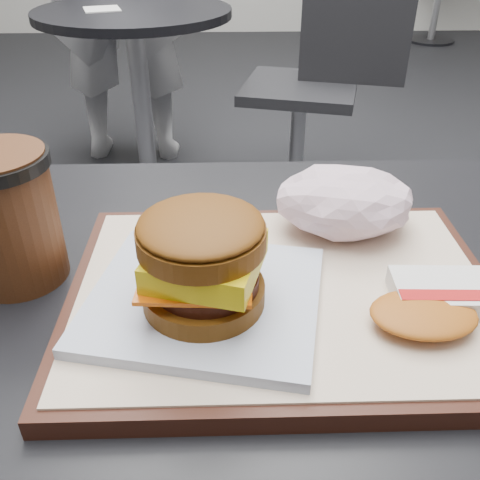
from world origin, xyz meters
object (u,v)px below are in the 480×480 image
neighbor_table (138,66)px  neighbor_chair (319,75)px  serving_tray (283,295)px  hash_brown (437,302)px  customer_table (257,429)px  crumpled_wrapper (345,201)px  coffee_cup (6,213)px  breakfast_sandwich (203,270)px

neighbor_table → neighbor_chair: size_ratio=0.85×
serving_tray → neighbor_chair: neighbor_chair is taller
neighbor_table → neighbor_chair: 0.68m
serving_tray → hash_brown: hash_brown is taller
customer_table → neighbor_table: bearing=102.0°
neighbor_table → neighbor_chair: neighbor_chair is taller
serving_tray → neighbor_table: bearing=102.6°
hash_brown → neighbor_table: (-0.49, 1.70, -0.25)m
serving_tray → crumpled_wrapper: crumpled_wrapper is taller
customer_table → coffee_cup: 0.35m
serving_tray → crumpled_wrapper: 0.13m
coffee_cup → neighbor_chair: coffee_cup is taller
serving_tray → neighbor_table: (-0.37, 1.66, -0.23)m
customer_table → coffee_cup: bearing=169.3°
crumpled_wrapper → neighbor_chair: neighbor_chair is taller
crumpled_wrapper → neighbor_table: 1.64m
coffee_cup → crumpled_wrapper: bearing=8.4°
crumpled_wrapper → neighbor_table: size_ratio=0.19×
customer_table → breakfast_sandwich: (-0.05, -0.04, 0.24)m
serving_tray → neighbor_chair: size_ratio=0.43×
serving_tray → breakfast_sandwich: (-0.07, -0.03, 0.05)m
breakfast_sandwich → neighbor_chair: 1.76m
neighbor_chair → breakfast_sandwich: bearing=-102.7°
serving_tray → crumpled_wrapper: (0.07, 0.10, 0.04)m
breakfast_sandwich → coffee_cup: 0.20m
serving_tray → coffee_cup: 0.26m
breakfast_sandwich → neighbor_table: 1.73m
serving_tray → hash_brown: 0.13m
serving_tray → neighbor_table: 1.71m
customer_table → neighbor_chair: size_ratio=0.91×
hash_brown → neighbor_table: hash_brown is taller
crumpled_wrapper → coffee_cup: bearing=-171.6°
customer_table → neighbor_chair: 1.68m
serving_tray → customer_table: bearing=158.5°
crumpled_wrapper → serving_tray: bearing=-125.8°
customer_table → hash_brown: size_ratio=6.70×
customer_table → neighbor_table: customer_table is taller
breakfast_sandwich → crumpled_wrapper: breakfast_sandwich is taller
hash_brown → neighbor_chair: (0.19, 1.70, -0.29)m
hash_brown → serving_tray: bearing=162.5°
customer_table → breakfast_sandwich: breakfast_sandwich is taller
neighbor_table → coffee_cup: bearing=-85.7°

